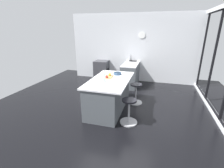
% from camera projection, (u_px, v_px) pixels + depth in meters
% --- Properties ---
extents(ground_plane, '(7.78, 7.78, 0.00)m').
position_uv_depth(ground_plane, '(114.00, 109.00, 4.76)').
color(ground_plane, black).
extents(interior_partition_left, '(0.15, 5.50, 2.91)m').
position_uv_depth(interior_partition_left, '(132.00, 48.00, 7.01)').
color(interior_partition_left, silver).
rests_on(interior_partition_left, ground_plane).
extents(sink_cabinet, '(2.11, 0.60, 1.20)m').
position_uv_depth(sink_cabinet, '(132.00, 72.00, 7.00)').
color(sink_cabinet, '#4C5156').
rests_on(sink_cabinet, ground_plane).
extents(oven_range, '(0.60, 0.61, 0.89)m').
position_uv_depth(oven_range, '(102.00, 70.00, 7.36)').
color(oven_range, '#38383D').
rests_on(oven_range, ground_plane).
extents(kitchen_island, '(1.90, 1.06, 0.92)m').
position_uv_depth(kitchen_island, '(109.00, 94.00, 4.63)').
color(kitchen_island, '#4C5156').
rests_on(kitchen_island, ground_plane).
extents(stool_by_window, '(0.44, 0.44, 0.64)m').
position_uv_depth(stool_by_window, '(136.00, 94.00, 5.04)').
color(stool_by_window, '#B7B7BC').
rests_on(stool_by_window, ground_plane).
extents(stool_middle, '(0.44, 0.44, 0.64)m').
position_uv_depth(stool_middle, '(129.00, 112.00, 3.95)').
color(stool_middle, '#B7B7BC').
rests_on(stool_middle, ground_plane).
extents(cutting_board, '(0.36, 0.24, 0.02)m').
position_uv_depth(cutting_board, '(108.00, 77.00, 4.64)').
color(cutting_board, tan).
rests_on(cutting_board, kitchen_island).
extents(apple_yellow, '(0.09, 0.09, 0.09)m').
position_uv_depth(apple_yellow, '(110.00, 74.00, 4.71)').
color(apple_yellow, gold).
rests_on(apple_yellow, cutting_board).
extents(apple_red, '(0.07, 0.07, 0.07)m').
position_uv_depth(apple_red, '(107.00, 77.00, 4.51)').
color(apple_red, red).
rests_on(apple_red, cutting_board).
extents(water_bottle, '(0.06, 0.06, 0.31)m').
position_uv_depth(water_bottle, '(104.00, 77.00, 4.23)').
color(water_bottle, silver).
rests_on(water_bottle, kitchen_island).
extents(fruit_bowl, '(0.24, 0.24, 0.07)m').
position_uv_depth(fruit_bowl, '(117.00, 73.00, 4.90)').
color(fruit_bowl, '#334C6B').
rests_on(fruit_bowl, kitchen_island).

